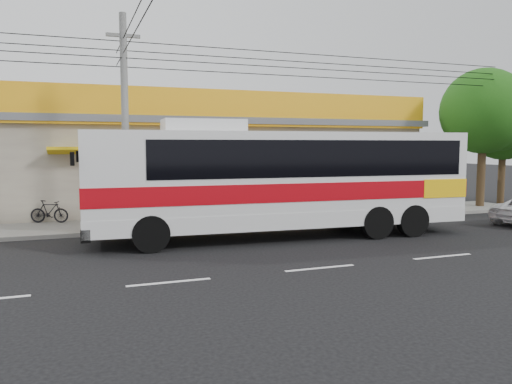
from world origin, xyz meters
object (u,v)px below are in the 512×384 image
at_px(tree_near, 487,114).
at_px(motorbike_dark, 49,212).
at_px(tree_far, 506,127).
at_px(utility_pole, 124,53).
at_px(motorbike_red, 141,216).
at_px(coach_bus, 287,175).

bearing_deg(tree_near, motorbike_dark, 175.61).
bearing_deg(tree_far, utility_pole, -175.00).
relative_size(utility_pole, tree_far, 5.47).
bearing_deg(utility_pole, motorbike_red, 22.01).
xyz_separation_m(motorbike_red, motorbike_dark, (-3.28, 2.60, 0.00)).
bearing_deg(motorbike_dark, motorbike_red, -108.35).
height_order(coach_bus, tree_near, tree_near).
distance_m(motorbike_red, tree_near, 17.84).
distance_m(coach_bus, motorbike_red, 5.68).
height_order(motorbike_dark, tree_far, tree_far).
bearing_deg(utility_pole, tree_far, 5.00).
xyz_separation_m(motorbike_red, tree_far, (19.16, 1.51, 3.60)).
bearing_deg(tree_far, coach_bus, -163.62).
relative_size(coach_bus, motorbike_dark, 8.86).
bearing_deg(motorbike_red, tree_near, -103.31).
xyz_separation_m(coach_bus, utility_pole, (-5.24, 2.52, 4.32)).
distance_m(motorbike_dark, tree_far, 22.75).
xyz_separation_m(utility_pole, tree_far, (19.68, 1.72, -2.30)).
bearing_deg(tree_near, coach_bus, -163.41).
bearing_deg(utility_pole, tree_near, 3.94).
bearing_deg(utility_pole, coach_bus, -25.72).
distance_m(coach_bus, tree_near, 13.39).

